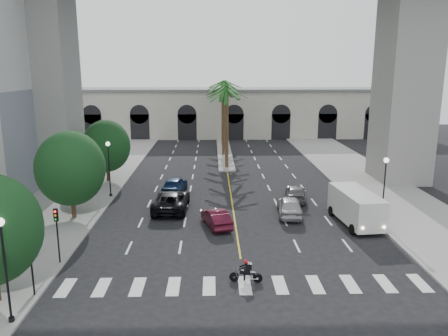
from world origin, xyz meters
TOP-DOWN VIEW (x-y plane):
  - ground at (0.00, 0.00)m, footprint 140.00×140.00m
  - sidewalk_left at (-15.00, 15.00)m, footprint 8.00×100.00m
  - sidewalk_right at (15.00, 15.00)m, footprint 8.00×100.00m
  - median at (0.00, 38.00)m, footprint 2.00×24.00m
  - pier_building at (0.00, 55.00)m, footprint 71.00×10.50m
  - bridge at (3.42, 22.00)m, footprint 75.00×13.00m
  - palm_a at (0.00, 28.00)m, footprint 3.20×3.20m
  - palm_b at (0.10, 32.00)m, footprint 3.20×3.20m
  - palm_c at (-0.20, 36.00)m, footprint 3.20×3.20m
  - palm_d at (0.15, 40.00)m, footprint 3.20×3.20m
  - palm_e at (-0.10, 44.00)m, footprint 3.20×3.20m
  - palm_f at (0.20, 48.00)m, footprint 3.20×3.20m
  - street_tree_mid at (-13.00, 10.00)m, footprint 5.44×5.44m
  - street_tree_far at (-13.00, 22.00)m, footprint 5.04×5.04m
  - lamp_post_left_near at (-11.40, -5.00)m, footprint 0.40×0.40m
  - lamp_post_left_far at (-11.40, 16.00)m, footprint 0.40×0.40m
  - lamp_post_right at (11.40, 8.00)m, footprint 0.40×0.40m
  - traffic_signal_near at (-11.30, -2.50)m, footprint 0.25×0.18m
  - traffic_signal_far at (-11.30, 1.50)m, footprint 0.25×0.18m
  - motorcycle_rider at (0.15, -1.10)m, footprint 1.89×0.52m
  - car_a at (4.62, 10.43)m, footprint 2.37×4.95m
  - car_b at (-1.50, 7.98)m, footprint 2.54×4.40m
  - car_c at (-5.33, 12.12)m, footprint 3.03×6.20m
  - car_d at (5.92, 14.73)m, footprint 2.57×4.86m
  - car_e at (-5.49, 17.52)m, footprint 2.55×4.92m
  - cargo_van at (9.39, 8.16)m, footprint 2.96×6.34m
  - pedestrian_a at (-13.23, 2.39)m, footprint 0.72×0.64m
  - pedestrian_b at (-14.74, 3.89)m, footprint 0.83×0.66m

SIDE VIEW (x-z plane):
  - ground at x=0.00m, z-range 0.00..0.00m
  - sidewalk_left at x=-15.00m, z-range 0.00..0.15m
  - sidewalk_right at x=15.00m, z-range 0.00..0.15m
  - median at x=0.00m, z-range 0.00..0.20m
  - motorcycle_rider at x=0.15m, z-range -0.06..1.30m
  - car_d at x=5.92m, z-range 0.00..1.34m
  - car_b at x=-1.50m, z-range 0.00..1.37m
  - car_e at x=-5.49m, z-range 0.00..1.60m
  - car_a at x=4.62m, z-range 0.00..1.63m
  - car_c at x=-5.33m, z-range 0.00..1.70m
  - pedestrian_a at x=-13.23m, z-range 0.15..1.81m
  - pedestrian_b at x=-14.74m, z-range 0.15..1.82m
  - cargo_van at x=9.39m, z-range 0.15..2.77m
  - traffic_signal_near at x=-11.30m, z-range 0.69..4.34m
  - traffic_signal_far at x=-11.30m, z-range 0.69..4.34m
  - lamp_post_left_near at x=-11.40m, z-range 0.55..5.90m
  - lamp_post_left_far at x=-11.40m, z-range 0.55..5.90m
  - lamp_post_right at x=11.40m, z-range 0.55..5.90m
  - street_tree_far at x=-13.00m, z-range 0.56..7.24m
  - street_tree_mid at x=-13.00m, z-range 0.61..7.81m
  - pier_building at x=0.00m, z-range 0.02..8.52m
  - palm_c at x=-0.20m, z-range 3.86..13.96m
  - palm_a at x=0.00m, z-range 3.95..14.25m
  - palm_e at x=-0.10m, z-range 3.99..14.39m
  - palm_b at x=0.10m, z-range 4.07..14.67m
  - palm_f at x=0.20m, z-range 4.11..14.81m
  - palm_d at x=0.15m, z-range 4.20..15.10m
  - bridge at x=3.42m, z-range 5.51..31.51m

